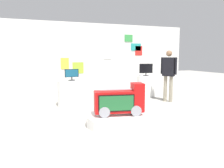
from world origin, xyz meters
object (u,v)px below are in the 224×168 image
display_pedestal_left_rear (72,93)px  tv_on_center_rear (146,69)px  display_pedestal_center_rear (146,86)px  tv_on_left_rear (72,74)px  novelty_firetruck_tv (120,102)px  shopper_browsing_near_truck (169,72)px  main_display_pedestal (119,120)px

display_pedestal_left_rear → tv_on_center_rear: bearing=12.6°
display_pedestal_center_rear → tv_on_left_rear: bearing=-167.2°
tv_on_left_rear → display_pedestal_center_rear: size_ratio=0.54×
display_pedestal_left_rear → tv_on_left_rear: 0.59m
display_pedestal_center_rear → tv_on_center_rear: bearing=-83.4°
novelty_firetruck_tv → tv_on_center_rear: tv_on_center_rear is taller
tv_on_left_rear → shopper_browsing_near_truck: 3.21m
shopper_browsing_near_truck → tv_on_left_rear: bearing=171.5°
display_pedestal_center_rear → shopper_browsing_near_truck: shopper_browsing_near_truck is taller
novelty_firetruck_tv → tv_on_center_rear: 3.83m
tv_on_left_rear → display_pedestal_center_rear: (2.95, 0.67, -0.59)m
tv_on_left_rear → main_display_pedestal: bearing=-75.3°
display_pedestal_left_rear → main_display_pedestal: bearing=-75.3°
tv_on_center_rear → shopper_browsing_near_truck: size_ratio=0.30×
tv_on_left_rear → tv_on_center_rear: size_ratio=0.81×
main_display_pedestal → tv_on_left_rear: 2.55m
display_pedestal_center_rear → shopper_browsing_near_truck: 1.32m
novelty_firetruck_tv → shopper_browsing_near_truck: size_ratio=0.66×
tv_on_center_rear → novelty_firetruck_tv: bearing=-127.8°
main_display_pedestal → display_pedestal_left_rear: (-0.61, 2.33, 0.28)m
novelty_firetruck_tv → tv_on_center_rear: size_ratio=2.15×
tv_on_left_rear → tv_on_center_rear: tv_on_center_rear is taller
novelty_firetruck_tv → tv_on_center_rear: bearing=52.2°
tv_on_left_rear → shopper_browsing_near_truck: (3.18, -0.48, 0.03)m
main_display_pedestal → novelty_firetruck_tv: bearing=-28.3°
novelty_firetruck_tv → tv_on_left_rear: bearing=105.1°
main_display_pedestal → display_pedestal_center_rear: display_pedestal_center_rear is taller
shopper_browsing_near_truck → novelty_firetruck_tv: bearing=-143.9°
display_pedestal_left_rear → display_pedestal_center_rear: size_ratio=1.12×
tv_on_center_rear → display_pedestal_center_rear: bearing=96.6°
novelty_firetruck_tv → display_pedestal_left_rear: novelty_firetruck_tv is taller
tv_on_center_rear → shopper_browsing_near_truck: 1.16m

